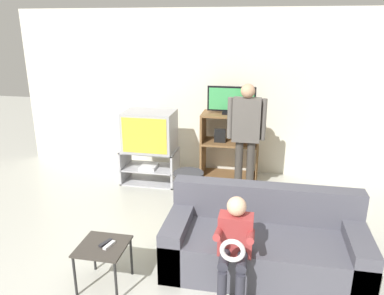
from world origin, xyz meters
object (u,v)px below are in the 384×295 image
at_px(television_main, 150,131).
at_px(television_flat, 231,101).
at_px(couch, 263,244).
at_px(person_standing_adult, 246,129).
at_px(remote_control_white, 109,245).
at_px(remote_control_black, 106,243).
at_px(tv_stand, 150,166).
at_px(person_seated_child, 235,242).
at_px(snack_table, 103,250).
at_px(media_shelf, 230,145).
at_px(folding_stool, 188,181).

height_order(television_main, television_flat, television_flat).
bearing_deg(couch, person_standing_adult, 99.97).
height_order(remote_control_white, person_standing_adult, person_standing_adult).
xyz_separation_m(remote_control_black, couch, (1.43, 0.53, -0.16)).
xyz_separation_m(remote_control_white, couch, (1.39, 0.56, -0.16)).
distance_m(tv_stand, person_seated_child, 2.83).
bearing_deg(snack_table, tv_stand, 97.36).
xyz_separation_m(television_main, television_flat, (1.18, 0.42, 0.42)).
xyz_separation_m(media_shelf, couch, (0.57, -2.33, -0.26)).
distance_m(television_main, folding_stool, 1.39).
height_order(snack_table, remote_control_black, remote_control_black).
xyz_separation_m(tv_stand, couch, (1.77, -1.88, 0.01)).
xyz_separation_m(media_shelf, person_standing_adult, (0.27, -0.60, 0.44)).
bearing_deg(media_shelf, remote_control_black, -106.71).
bearing_deg(tv_stand, television_main, 41.39).
bearing_deg(remote_control_black, person_seated_child, 24.32).
height_order(television_main, media_shelf, television_main).
relative_size(television_flat, person_standing_adult, 0.46).
bearing_deg(television_main, person_standing_adult, -6.43).
xyz_separation_m(folding_stool, couch, (0.93, -0.81, -0.26)).
bearing_deg(television_flat, remote_control_white, -105.75).
distance_m(media_shelf, couch, 2.42).
bearing_deg(person_standing_adult, television_flat, 114.74).
bearing_deg(remote_control_white, tv_stand, 113.94).
relative_size(tv_stand, folding_stool, 1.30).
distance_m(tv_stand, television_main, 0.57).
bearing_deg(couch, television_flat, 103.93).
xyz_separation_m(folding_stool, remote_control_black, (-0.50, -1.34, -0.09)).
height_order(snack_table, couch, couch).
distance_m(television_main, snack_table, 2.51).
relative_size(television_main, folding_stool, 1.16).
relative_size(tv_stand, remote_control_white, 5.84).
xyz_separation_m(television_main, couch, (1.75, -1.89, -0.55)).
distance_m(television_main, person_standing_adult, 1.46).
bearing_deg(television_main, television_flat, 19.85).
relative_size(media_shelf, folding_stool, 1.62).
distance_m(remote_control_white, person_standing_adult, 2.58).
height_order(couch, person_standing_adult, person_standing_adult).
relative_size(snack_table, remote_control_white, 3.04).
relative_size(snack_table, couch, 0.23).
bearing_deg(folding_stool, person_seated_child, -62.59).
height_order(television_flat, remote_control_black, television_flat).
bearing_deg(person_seated_child, couch, 62.79).
relative_size(television_main, television_flat, 1.02).
relative_size(folding_stool, remote_control_white, 4.48).
xyz_separation_m(tv_stand, snack_table, (0.31, -2.44, 0.11)).
xyz_separation_m(television_flat, person_standing_adult, (0.27, -0.59, -0.27)).
bearing_deg(media_shelf, remote_control_white, -105.70).
height_order(tv_stand, couch, couch).
xyz_separation_m(media_shelf, person_seated_child, (0.32, -2.82, 0.03)).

